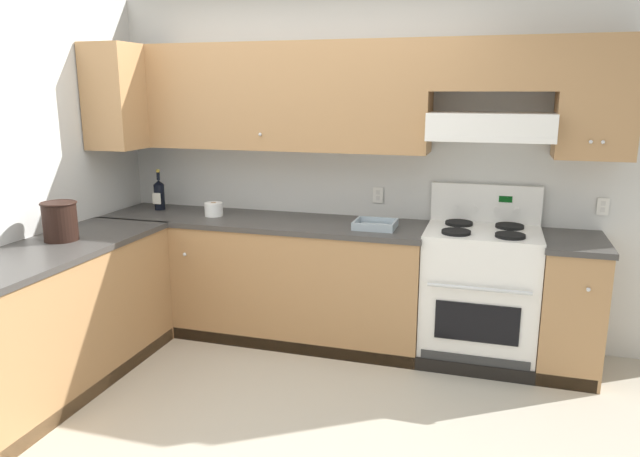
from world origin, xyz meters
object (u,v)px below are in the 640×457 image
at_px(wine_bottle, 159,194).
at_px(bucket, 60,220).
at_px(stove, 479,294).
at_px(bowl, 375,226).
at_px(paper_towel_roll, 214,209).

distance_m(wine_bottle, bucket, 1.06).
relative_size(stove, bowl, 4.20).
bearing_deg(stove, bowl, -174.74).
xyz_separation_m(stove, paper_towel_roll, (-1.99, -0.01, 0.48)).
bearing_deg(paper_towel_roll, bucket, -121.54).
distance_m(wine_bottle, paper_towel_roll, 0.54).
relative_size(wine_bottle, bowl, 1.14).
distance_m(bowl, bucket, 2.07).
relative_size(bowl, paper_towel_roll, 2.06).
xyz_separation_m(stove, bowl, (-0.73, -0.07, 0.45)).
bearing_deg(paper_towel_roll, bowl, -2.46).
bearing_deg(stove, wine_bottle, 178.06).
bearing_deg(bucket, bowl, 26.10).
bearing_deg(bucket, stove, 20.70).
xyz_separation_m(wine_bottle, bucket, (-0.07, -1.06, 0.00)).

